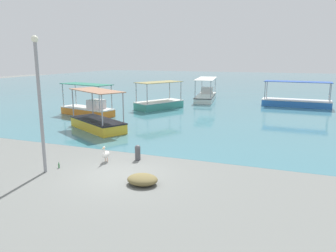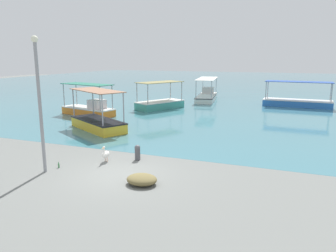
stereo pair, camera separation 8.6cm
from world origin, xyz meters
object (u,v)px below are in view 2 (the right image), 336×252
fishing_boat_outer (207,95)px  mooring_bollard (137,152)px  glass_bottle (59,165)px  fishing_boat_center (89,108)px  net_pile (142,179)px  lamp_post (39,98)px  pelican (106,154)px  fishing_boat_near_right (98,122)px  fishing_boat_far_left (160,103)px  fishing_boat_far_right (297,101)px

fishing_boat_outer → mooring_bollard: size_ratio=9.29×
mooring_bollard → glass_bottle: 3.61m
fishing_boat_center → net_pile: fishing_boat_center is taller
fishing_boat_outer → lamp_post: 25.60m
fishing_boat_outer → pelican: fishing_boat_outer is taller
fishing_boat_outer → lamp_post: size_ratio=1.21×
fishing_boat_center → net_pile: size_ratio=4.30×
pelican → net_pile: (2.79, -1.90, -0.18)m
fishing_boat_near_right → fishing_boat_far_left: bearing=87.7°
fishing_boat_far_left → fishing_boat_near_right: (-0.40, -9.92, 0.01)m
glass_bottle → fishing_boat_outer: bearing=89.2°
fishing_boat_far_left → fishing_boat_center: fishing_boat_center is taller
fishing_boat_center → lamp_post: 14.11m
fishing_boat_far_right → pelican: 23.31m
fishing_boat_center → lamp_post: size_ratio=0.92×
fishing_boat_outer → lamp_post: (-0.54, -25.45, 2.66)m
fishing_boat_near_right → fishing_boat_center: bearing=130.0°
pelican → fishing_boat_outer: bearing=92.9°
fishing_boat_far_right → lamp_post: size_ratio=1.14×
fishing_boat_near_right → net_pile: 10.35m
fishing_boat_far_right → fishing_boat_center: fishing_boat_center is taller
lamp_post → glass_bottle: 3.16m
fishing_boat_far_left → fishing_boat_far_right: 13.57m
fishing_boat_near_right → fishing_boat_center: 5.87m
fishing_boat_near_right → mooring_bollard: bearing=-42.5°
pelican → fishing_boat_center: bearing=127.7°
fishing_boat_center → fishing_boat_far_right: bearing=35.1°
fishing_boat_far_left → fishing_boat_far_right: fishing_boat_far_left is taller
fishing_boat_far_left → mooring_bollard: fishing_boat_far_left is taller
pelican → net_pile: pelican is taller
fishing_boat_near_right → mooring_bollard: size_ratio=6.83×
fishing_boat_far_right → glass_bottle: bearing=-113.0°
fishing_boat_near_right → fishing_boat_far_right: fishing_boat_near_right is taller
net_pile → lamp_post: bearing=-177.1°
fishing_boat_center → pelican: fishing_boat_center is taller
pelican → glass_bottle: pelican is taller
fishing_boat_near_right → glass_bottle: fishing_boat_near_right is taller
fishing_boat_outer → pelican: 23.36m
fishing_boat_far_left → pelican: bearing=-76.5°
mooring_bollard → net_pile: bearing=-60.6°
fishing_boat_outer → net_pile: size_ratio=5.65×
fishing_boat_near_right → lamp_post: 8.68m
pelican → glass_bottle: (-1.51, -1.50, -0.27)m
net_pile → glass_bottle: net_pile is taller
fishing_boat_far_left → fishing_boat_far_right: size_ratio=0.77×
fishing_boat_center → mooring_bollard: bearing=-45.8°
fishing_boat_far_left → mooring_bollard: (5.03, -14.90, -0.13)m
pelican → net_pile: size_ratio=0.66×
fishing_boat_far_left → glass_bottle: bearing=-82.5°
lamp_post → mooring_bollard: (2.98, 2.92, -2.81)m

